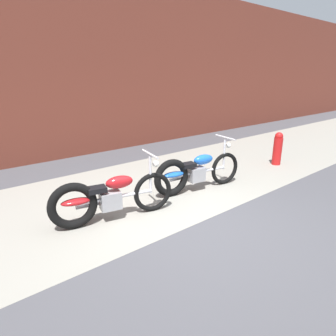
{
  "coord_description": "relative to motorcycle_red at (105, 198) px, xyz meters",
  "views": [
    {
      "loc": [
        -2.85,
        -2.86,
        2.23
      ],
      "look_at": [
        0.05,
        0.69,
        0.75
      ],
      "focal_mm": 31.2,
      "sensor_mm": 36.0,
      "label": 1
    }
  ],
  "objects": [
    {
      "name": "motorcycle_red",
      "position": [
        0.0,
        0.0,
        0.0
      ],
      "size": [
        1.98,
        0.71,
        1.03
      ],
      "rotation": [
        0.0,
        0.0,
        -0.21
      ],
      "color": "black",
      "rests_on": "ground"
    },
    {
      "name": "fire_hydrant",
      "position": [
        4.84,
        -0.02,
        0.03
      ],
      "size": [
        0.22,
        0.22,
        0.84
      ],
      "color": "red",
      "rests_on": "ground"
    },
    {
      "name": "brick_building_wall",
      "position": [
        0.97,
        4.22,
        2.03
      ],
      "size": [
        36.0,
        0.5,
        4.86
      ],
      "primitive_type": "cube",
      "color": "brown",
      "rests_on": "ground"
    },
    {
      "name": "ground_plane",
      "position": [
        0.97,
        -0.98,
        -0.4
      ],
      "size": [
        80.0,
        80.0,
        0.0
      ],
      "primitive_type": "plane",
      "color": "#47474C"
    },
    {
      "name": "sidewalk_slab",
      "position": [
        0.97,
        0.77,
        -0.4
      ],
      "size": [
        36.0,
        3.5,
        0.01
      ],
      "primitive_type": "cube",
      "color": "gray",
      "rests_on": "ground"
    },
    {
      "name": "motorcycle_blue",
      "position": [
        1.92,
        0.04,
        0.0
      ],
      "size": [
        2.0,
        0.66,
        1.03
      ],
      "rotation": [
        0.0,
        0.0,
        -0.16
      ],
      "color": "black",
      "rests_on": "ground"
    }
  ]
}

